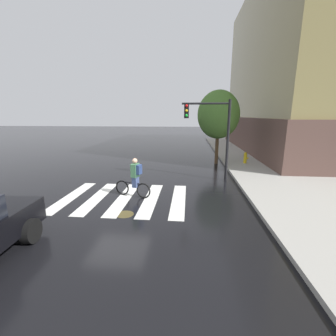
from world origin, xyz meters
name	(u,v)px	position (x,y,z in m)	size (l,w,h in m)	color
ground_plane	(117,198)	(0.00, 0.00, 0.00)	(120.00, 120.00, 0.00)	black
sidewalk	(336,204)	(8.75, 0.00, 0.07)	(6.50, 50.00, 0.15)	#9E9B93
crosswalk_stripes	(124,198)	(0.31, 0.00, 0.01)	(5.18, 3.84, 0.01)	silver
manhole_cover	(125,214)	(0.78, -1.55, 0.00)	(0.64, 0.64, 0.01)	#473D1E
cyclist	(135,178)	(0.75, 0.22, 0.84)	(1.65, 0.56, 1.69)	black
traffic_light_near	(212,126)	(4.17, 3.15, 2.86)	(2.47, 0.28, 4.20)	black
fire_hydrant	(245,158)	(6.94, 7.09, 0.53)	(0.33, 0.22, 0.78)	gold
street_tree_near	(218,115)	(5.00, 7.48, 3.45)	(2.87, 2.87, 5.11)	#4C3823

